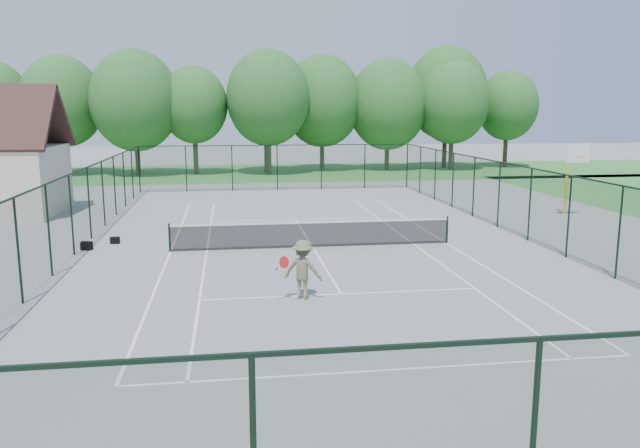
{
  "coord_description": "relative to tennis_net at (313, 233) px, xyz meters",
  "views": [
    {
      "loc": [
        -3.16,
        -23.78,
        5.36
      ],
      "look_at": [
        0.0,
        -2.0,
        1.3
      ],
      "focal_mm": 35.0,
      "sensor_mm": 36.0,
      "label": 1
    }
  ],
  "objects": [
    {
      "name": "tennis_player",
      "position": [
        -1.17,
        -6.64,
        0.28
      ],
      "size": [
        1.89,
        1.02,
        1.71
      ],
      "color": "#626A49",
      "rests_on": "ground"
    },
    {
      "name": "sports_bag_a",
      "position": [
        -8.72,
        0.79,
        -0.41
      ],
      "size": [
        0.47,
        0.37,
        0.33
      ],
      "primitive_type": "cube",
      "rotation": [
        0.0,
        0.0,
        -0.33
      ],
      "color": "black",
      "rests_on": "ground"
    },
    {
      "name": "tree_line_far",
      "position": [
        0.0,
        30.0,
        5.42
      ],
      "size": [
        39.4,
        6.4,
        9.7
      ],
      "color": "#453422",
      "rests_on": "ground"
    },
    {
      "name": "grass_far",
      "position": [
        0.0,
        30.0,
        -0.57
      ],
      "size": [
        80.0,
        16.0,
        0.01
      ],
      "primitive_type": "cube",
      "color": "#3E8635",
      "rests_on": "ground"
    },
    {
      "name": "tennis_net",
      "position": [
        0.0,
        0.0,
        0.0
      ],
      "size": [
        11.08,
        0.08,
        1.1
      ],
      "color": "black",
      "rests_on": "ground"
    },
    {
      "name": "ground",
      "position": [
        0.0,
        0.0,
        -0.58
      ],
      "size": [
        140.0,
        140.0,
        0.0
      ],
      "primitive_type": "plane",
      "color": "gray",
      "rests_on": "ground"
    },
    {
      "name": "basketball_goal",
      "position": [
        13.99,
        5.49,
        1.99
      ],
      "size": [
        1.2,
        1.43,
        3.65
      ],
      "color": "yellow",
      "rests_on": "ground"
    },
    {
      "name": "court_lines",
      "position": [
        0.0,
        0.0,
        -0.57
      ],
      "size": [
        11.05,
        23.85,
        0.01
      ],
      "color": "white",
      "rests_on": "ground"
    },
    {
      "name": "fence_enclosure",
      "position": [
        0.0,
        0.0,
        0.98
      ],
      "size": [
        18.05,
        36.05,
        3.02
      ],
      "color": "#1B3D23",
      "rests_on": "ground"
    },
    {
      "name": "sports_bag_b",
      "position": [
        -7.84,
        1.83,
        -0.44
      ],
      "size": [
        0.37,
        0.24,
        0.27
      ],
      "primitive_type": "cube",
      "rotation": [
        0.0,
        0.0,
        -0.08
      ],
      "color": "black",
      "rests_on": "ground"
    }
  ]
}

